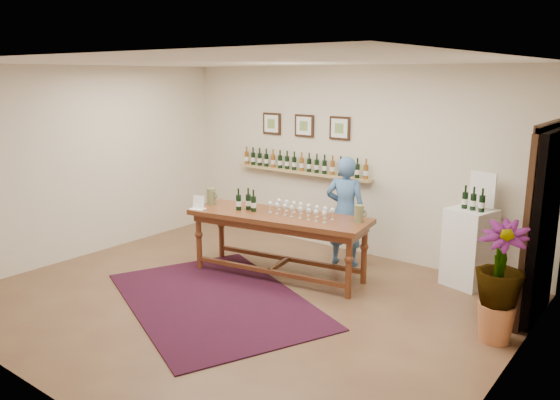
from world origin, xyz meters
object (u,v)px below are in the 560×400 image
Objects in this scene: display_pedestal at (469,247)px; potted_plant at (499,282)px; person at (345,211)px; tasting_table at (279,224)px.

potted_plant reaches higher than display_pedestal.
potted_plant is 0.70× the size of person.
person is at bearing -170.46° from display_pedestal.
person is at bearing 54.88° from tasting_table.
potted_plant is at bearing -61.02° from display_pedestal.
tasting_table is at bearing -149.98° from display_pedestal.
person is (0.46, 0.95, 0.05)m from tasting_table.
tasting_table is 2.32× the size of potted_plant.
potted_plant is at bearing 141.14° from person.
display_pedestal is 0.93× the size of potted_plant.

